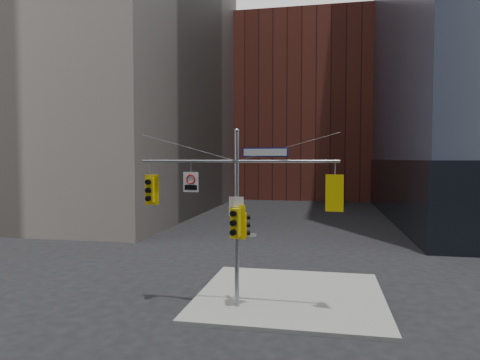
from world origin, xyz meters
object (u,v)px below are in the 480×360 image
at_px(traffic_light_east_arm, 335,193).
at_px(street_sign_blade, 265,152).
at_px(traffic_light_west_arm, 150,190).
at_px(traffic_light_pole_front, 236,222).
at_px(signal_assembly, 237,201).
at_px(regulatory_sign_arm, 191,181).
at_px(traffic_light_pole_side, 245,225).

distance_m(traffic_light_east_arm, street_sign_blade, 3.11).
distance_m(traffic_light_west_arm, traffic_light_pole_front, 3.89).
distance_m(traffic_light_pole_front, street_sign_blade, 2.99).
relative_size(signal_assembly, traffic_light_east_arm, 5.70).
xyz_separation_m(traffic_light_east_arm, traffic_light_pole_front, (-3.82, -0.27, -1.21)).
bearing_deg(street_sign_blade, traffic_light_west_arm, -175.84).
bearing_deg(traffic_light_pole_front, regulatory_sign_arm, -173.52).
bearing_deg(traffic_light_pole_side, street_sign_blade, -103.67).
height_order(traffic_light_east_arm, traffic_light_pole_front, traffic_light_east_arm).
relative_size(traffic_light_west_arm, street_sign_blade, 0.70).
height_order(traffic_light_west_arm, regulatory_sign_arm, regulatory_sign_arm).
relative_size(traffic_light_pole_side, regulatory_sign_arm, 1.17).
distance_m(traffic_light_pole_front, regulatory_sign_arm, 2.50).
height_order(traffic_light_west_arm, traffic_light_east_arm, traffic_light_east_arm).
distance_m(traffic_light_west_arm, street_sign_blade, 5.06).
bearing_deg(traffic_light_pole_side, traffic_light_east_arm, -103.03).
bearing_deg(regulatory_sign_arm, traffic_light_pole_front, -0.75).
bearing_deg(street_sign_blade, regulatory_sign_arm, -175.28).
bearing_deg(traffic_light_pole_side, traffic_light_pole_front, 118.87).
relative_size(signal_assembly, traffic_light_pole_front, 5.83).
relative_size(signal_assembly, street_sign_blade, 4.38).
height_order(street_sign_blade, regulatory_sign_arm, street_sign_blade).
bearing_deg(traffic_light_east_arm, signal_assembly, 5.49).
bearing_deg(signal_assembly, traffic_light_west_arm, 179.80).
height_order(traffic_light_pole_side, traffic_light_pole_front, traffic_light_pole_front).
bearing_deg(regulatory_sign_arm, traffic_light_pole_side, 7.52).
bearing_deg(regulatory_sign_arm, traffic_light_east_arm, 6.80).
bearing_deg(traffic_light_pole_front, traffic_light_pole_side, 55.47).
distance_m(traffic_light_west_arm, regulatory_sign_arm, 1.82).
xyz_separation_m(signal_assembly, street_sign_blade, (1.13, 0.00, 1.93)).
xyz_separation_m(traffic_light_east_arm, street_sign_blade, (-2.69, 0.00, 1.55)).
height_order(traffic_light_east_arm, regulatory_sign_arm, regulatory_sign_arm).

